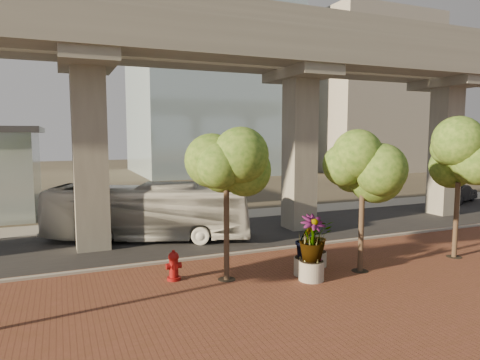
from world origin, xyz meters
name	(u,v)px	position (x,y,z in m)	size (l,w,h in m)	color
ground	(218,246)	(0.00, 0.00, 0.00)	(160.00, 160.00, 0.00)	#3B352B
brick_plaza	(297,300)	(0.00, -8.00, 0.03)	(70.00, 13.00, 0.06)	brown
asphalt_road	(206,237)	(0.00, 2.00, 0.02)	(90.00, 8.00, 0.04)	black
curb_strip	(232,254)	(0.00, -2.00, 0.08)	(70.00, 0.25, 0.16)	gray
far_sidewalk	(180,219)	(0.00, 7.50, 0.03)	(90.00, 3.00, 0.06)	gray
transit_viaduct	(205,106)	(0.00, 2.00, 7.29)	(72.00, 5.60, 12.40)	gray
midrise_block	(363,95)	(38.00, 36.00, 12.00)	(18.00, 16.00, 24.00)	gray
transit_bus	(149,212)	(-3.05, 2.65, 1.54)	(2.60, 11.07, 3.09)	silver
parked_car	(458,194)	(23.70, 5.46, 0.76)	(1.60, 4.62, 1.52)	black
fire_hydrant	(174,266)	(-3.44, -4.34, 0.64)	(0.60, 0.54, 1.20)	maroon
planter_front	(317,238)	(2.76, -5.02, 1.28)	(1.83, 1.83, 2.02)	gray
planter_right	(312,241)	(1.55, -6.47, 1.63)	(2.42, 2.42, 2.59)	gray
planter_left	(306,242)	(1.65, -5.84, 1.44)	(2.06, 2.06, 2.27)	#A09C90
street_tree_near_west	(226,162)	(-1.50, -5.11, 4.71)	(3.60, 3.60, 6.31)	#4F3B2D
street_tree_near_east	(363,166)	(4.04, -6.32, 4.48)	(3.71, 3.71, 6.13)	#4F3B2D
street_tree_far_east	(459,159)	(9.44, -6.36, 4.64)	(3.71, 3.71, 6.29)	#4F3B2D
streetlamp_east	(289,143)	(8.30, 7.38, 5.14)	(0.44, 1.28, 8.81)	#2C2B30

